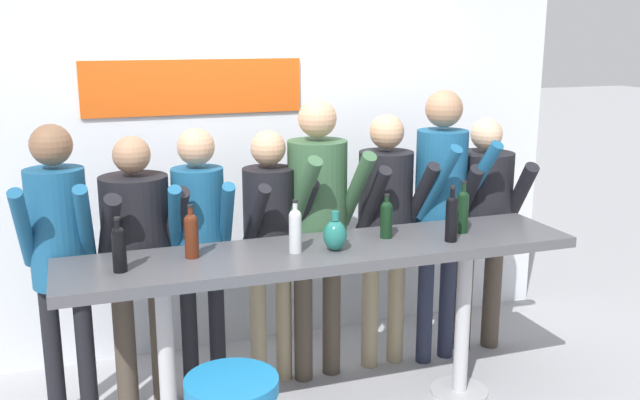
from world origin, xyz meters
TOP-DOWN VIEW (x-y plane):
  - back_wall at (-0.00, 1.26)m, footprint 4.49×0.12m
  - tasting_table at (0.00, 0.00)m, footprint 2.89×0.60m
  - person_far_left at (-1.39, 0.47)m, footprint 0.41×0.54m
  - person_left at (-0.97, 0.52)m, footprint 0.52×0.60m
  - person_center_left at (-0.61, 0.50)m, footprint 0.39×0.52m
  - person_center at (-0.17, 0.53)m, footprint 0.43×0.54m
  - person_center_right at (0.13, 0.50)m, footprint 0.48×0.60m
  - person_right at (0.61, 0.53)m, footprint 0.43×0.54m
  - person_far_right at (0.98, 0.47)m, footprint 0.45×0.59m
  - person_rightmost at (1.34, 0.54)m, footprint 0.52×0.59m
  - wine_bottle_0 at (0.71, -0.12)m, footprint 0.07×0.07m
  - wine_bottle_1 at (-0.72, 0.07)m, footprint 0.07×0.07m
  - wine_bottle_2 at (0.40, 0.06)m, footprint 0.07×0.07m
  - wine_bottle_3 at (-0.18, -0.03)m, footprint 0.07×0.07m
  - wine_bottle_4 at (0.87, 0.01)m, footprint 0.07×0.07m
  - wine_bottle_5 at (-1.10, -0.04)m, footprint 0.07×0.07m
  - decorative_vase at (0.03, -0.07)m, footprint 0.13×0.13m

SIDE VIEW (x-z plane):
  - tasting_table at x=0.00m, z-range 0.38..1.42m
  - person_left at x=-0.97m, z-range 0.19..1.83m
  - person_rightmost at x=1.34m, z-range 0.19..1.83m
  - person_center at x=-0.17m, z-range 0.20..1.84m
  - person_center_left at x=-0.61m, z-range 0.22..1.89m
  - person_right at x=0.61m, z-range 0.21..1.91m
  - person_far_left at x=-1.39m, z-range 0.22..1.95m
  - person_center_right at x=0.13m, z-range 0.22..2.04m
  - decorative_vase at x=0.03m, z-range 1.02..1.24m
  - person_far_right at x=0.98m, z-range 0.24..2.09m
  - wine_bottle_2 at x=0.40m, z-range 1.04..1.30m
  - wine_bottle_5 at x=-1.10m, z-range 1.03..1.31m
  - wine_bottle_1 at x=-0.72m, z-range 1.03..1.32m
  - wine_bottle_3 at x=-0.18m, z-range 1.03..1.32m
  - wine_bottle_4 at x=0.87m, z-range 1.03..1.34m
  - wine_bottle_0 at x=0.71m, z-range 1.03..1.35m
  - back_wall at x=0.00m, z-range 0.00..2.72m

